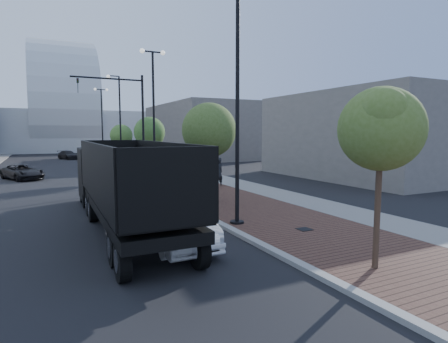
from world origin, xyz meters
name	(u,v)px	position (x,y,z in m)	size (l,w,h in m)	color
sidewalk	(137,165)	(3.50, 40.00, 0.06)	(7.00, 140.00, 0.12)	#4C2D23
concrete_strip	(160,164)	(6.20, 40.00, 0.07)	(2.40, 140.00, 0.13)	slate
curb	(106,166)	(0.00, 40.00, 0.07)	(0.30, 140.00, 0.14)	gray
dump_truck	(115,185)	(-3.48, 13.82, 1.43)	(2.72, 13.38, 3.40)	black
white_sedan	(172,221)	(-2.51, 8.80, 0.78)	(1.65, 4.73, 1.56)	white
dark_car_mid	(23,172)	(-7.83, 30.78, 0.61)	(2.04, 4.42, 1.23)	black
dark_car_far	(68,155)	(-3.04, 53.97, 0.60)	(1.68, 4.14, 1.20)	black
pedestrian	(218,173)	(4.43, 19.85, 1.03)	(0.75, 0.49, 2.06)	black
streetlight_1	(235,117)	(0.49, 10.00, 4.34)	(1.44, 0.56, 9.21)	black
streetlight_2	(154,117)	(0.60, 22.00, 4.82)	(1.72, 0.56, 9.28)	black
streetlight_3	(119,127)	(0.49, 34.00, 4.34)	(1.44, 0.56, 9.21)	black
streetlight_4	(102,124)	(0.60, 46.00, 4.82)	(1.72, 0.56, 9.28)	black
traffic_mast	(131,116)	(-0.30, 25.00, 4.98)	(5.09, 0.20, 8.00)	black
tree_0	(381,130)	(1.65, 4.02, 3.82)	(2.26, 2.19, 4.93)	#382619
tree_1	(210,130)	(1.65, 15.02, 3.87)	(2.86, 2.86, 5.31)	#382619
tree_2	(150,132)	(1.65, 27.02, 3.77)	(2.53, 2.51, 5.04)	#382619
tree_3	(122,136)	(1.65, 39.02, 3.43)	(2.49, 2.45, 4.67)	#382619
convention_center	(63,122)	(-2.00, 85.00, 6.00)	(50.00, 30.00, 50.00)	#B1B7BC
commercial_block_ne	(203,131)	(16.00, 50.00, 4.00)	(12.00, 22.00, 8.00)	#5E5854
commercial_block_e	(363,136)	(18.00, 20.00, 3.50)	(10.00, 16.00, 7.00)	#625C58
utility_cover_1	(304,229)	(2.40, 8.00, 0.13)	(0.50, 0.50, 0.02)	black
utility_cover_2	(195,189)	(2.40, 19.00, 0.13)	(0.50, 0.50, 0.02)	black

